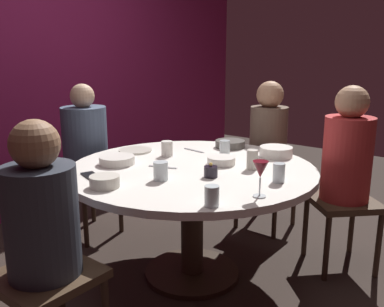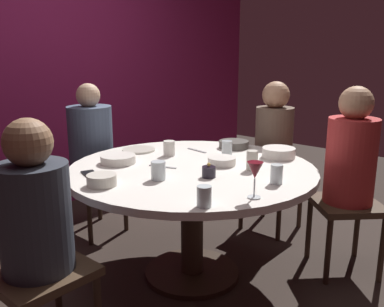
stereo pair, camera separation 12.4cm
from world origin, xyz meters
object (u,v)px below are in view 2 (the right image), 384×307
at_px(dinner_plate, 139,150).
at_px(bowl_serving_large, 234,144).
at_px(bowl_salad_center, 222,161).
at_px(bowl_sauce_side, 118,159).
at_px(seated_diner_front_right, 351,161).
at_px(bowl_small_white, 102,180).
at_px(seated_diner_back, 91,143).
at_px(wine_glass, 255,172).
at_px(bowl_rice_portion, 279,153).
at_px(cup_beside_wine, 252,160).
at_px(cup_center_front, 227,148).
at_px(dining_table, 192,187).
at_px(cup_by_left_diner, 158,171).
at_px(seated_diner_left, 35,218).
at_px(cup_near_candle, 204,196).
at_px(candle_holder, 209,172).
at_px(seated_diner_right, 274,140).
at_px(cup_far_edge, 277,174).
at_px(cup_by_right_diner, 169,148).

distance_m(dinner_plate, bowl_serving_large, 0.68).
relative_size(bowl_salad_center, bowl_sauce_side, 0.79).
relative_size(seated_diner_front_right, dinner_plate, 5.25).
bearing_deg(bowl_small_white, seated_diner_back, 57.18).
height_order(wine_glass, bowl_rice_portion, wine_glass).
bearing_deg(cup_beside_wine, cup_center_front, 59.36).
bearing_deg(seated_diner_front_right, dining_table, 0.00).
bearing_deg(cup_by_left_diner, seated_diner_left, 177.02).
relative_size(seated_diner_back, bowl_serving_large, 5.52).
relative_size(seated_diner_front_right, bowl_small_white, 7.75).
xyz_separation_m(bowl_serving_large, cup_near_candle, (-1.04, -0.58, 0.02)).
distance_m(bowl_sauce_side, cup_center_front, 0.72).
relative_size(seated_diner_left, cup_beside_wine, 9.79).
xyz_separation_m(seated_diner_back, cup_beside_wine, (0.17, -1.33, 0.06)).
bearing_deg(candle_holder, seated_diner_right, 11.34).
distance_m(seated_diner_back, bowl_rice_portion, 1.41).
bearing_deg(bowl_serving_large, seated_diner_right, -13.91).
xyz_separation_m(seated_diner_left, cup_far_edge, (1.05, -0.55, 0.07)).
height_order(bowl_small_white, cup_center_front, cup_center_front).
distance_m(bowl_small_white, cup_center_front, 0.95).
distance_m(dining_table, bowl_small_white, 0.62).
bearing_deg(cup_center_front, cup_far_edge, -120.12).
bearing_deg(bowl_small_white, seated_diner_left, -165.84).
height_order(wine_glass, bowl_sauce_side, wine_glass).
relative_size(cup_by_left_diner, cup_center_front, 1.01).
relative_size(seated_diner_left, cup_far_edge, 11.01).
bearing_deg(bowl_salad_center, cup_by_right_diner, 96.23).
bearing_deg(cup_beside_wine, candle_holder, 160.00).
relative_size(candle_holder, cup_beside_wine, 0.71).
relative_size(seated_diner_back, bowl_salad_center, 6.78).
bearing_deg(bowl_serving_large, seated_diner_back, 121.91).
relative_size(bowl_sauce_side, cup_beside_wine, 1.87).
bearing_deg(dining_table, cup_far_edge, -86.39).
bearing_deg(bowl_salad_center, cup_by_left_diner, 170.66).
height_order(seated_diner_back, cup_by_left_diner, seated_diner_back).
distance_m(wine_glass, cup_by_left_diner, 0.56).
height_order(cup_by_right_diner, cup_far_edge, cup_far_edge).
xyz_separation_m(bowl_rice_portion, cup_near_candle, (-1.00, -0.19, 0.01)).
bearing_deg(cup_near_candle, seated_diner_left, 138.84).
distance_m(seated_diner_right, bowl_sauce_side, 1.27).
xyz_separation_m(candle_holder, bowl_small_white, (-0.48, 0.32, -0.00)).
bearing_deg(cup_by_left_diner, dinner_plate, 56.82).
relative_size(seated_diner_left, cup_by_right_diner, 11.40).
bearing_deg(bowl_small_white, bowl_serving_large, -0.57).
xyz_separation_m(candle_holder, wine_glass, (-0.12, -0.37, 0.10)).
distance_m(bowl_salad_center, cup_by_right_diner, 0.41).
distance_m(seated_diner_right, cup_near_candle, 1.52).
bearing_deg(cup_near_candle, bowl_salad_center, 30.68).
bearing_deg(cup_near_candle, dinner_plate, 62.58).
relative_size(bowl_small_white, cup_far_edge, 1.49).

